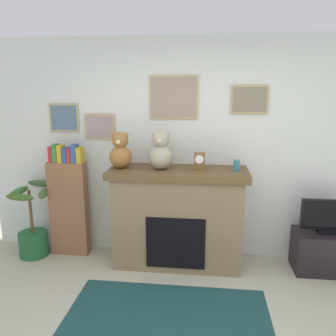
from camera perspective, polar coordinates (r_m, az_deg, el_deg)
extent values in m
cube|color=silver|center=(4.09, 4.95, 3.12)|extent=(5.20, 0.12, 2.60)
cube|color=tan|center=(3.98, 0.95, 11.79)|extent=(0.56, 0.02, 0.49)
cube|color=gray|center=(3.97, 0.94, 11.78)|extent=(0.52, 0.00, 0.45)
cube|color=tan|center=(4.33, -17.03, 8.08)|extent=(0.36, 0.02, 0.33)
cube|color=slate|center=(4.32, -17.09, 8.07)|extent=(0.32, 0.00, 0.29)
cube|color=tan|center=(3.98, 13.54, 11.11)|extent=(0.41, 0.02, 0.32)
cube|color=#797159|center=(3.97, 13.56, 11.10)|extent=(0.37, 0.00, 0.28)
cube|color=tan|center=(4.18, -11.38, 6.84)|extent=(0.37, 0.02, 0.30)
cube|color=gray|center=(4.17, -11.42, 6.82)|extent=(0.33, 0.00, 0.26)
cube|color=#7E694A|center=(3.98, 1.66, -8.72)|extent=(1.43, 0.57, 1.05)
cube|color=brown|center=(3.81, 1.71, -0.76)|extent=(1.55, 0.63, 0.08)
cube|color=black|center=(3.77, 1.25, -12.53)|extent=(0.64, 0.02, 0.58)
cube|color=brown|center=(4.35, -16.25, -6.56)|extent=(0.45, 0.16, 1.16)
cube|color=red|center=(4.25, -18.91, 2.24)|extent=(0.04, 0.13, 0.19)
cube|color=#367839|center=(4.23, -18.28, 2.40)|extent=(0.06, 0.13, 0.21)
cube|color=gold|center=(4.20, -17.50, 2.34)|extent=(0.05, 0.13, 0.21)
cube|color=#2D4888|center=(4.18, -16.73, 2.12)|extent=(0.05, 0.13, 0.17)
cube|color=red|center=(4.16, -16.05, 2.08)|extent=(0.04, 0.13, 0.17)
cube|color=#364B93|center=(4.13, -15.36, 2.38)|extent=(0.06, 0.13, 0.21)
cube|color=gold|center=(4.11, -14.52, 2.14)|extent=(0.06, 0.13, 0.18)
cylinder|color=#1E592D|center=(4.59, -21.61, -11.73)|extent=(0.34, 0.34, 0.30)
cylinder|color=brown|center=(4.44, -22.05, -6.77)|extent=(0.04, 0.04, 0.54)
ellipsoid|color=#375D2C|center=(4.33, -20.15, -4.02)|extent=(0.19, 0.37, 0.08)
ellipsoid|color=#33552E|center=(4.51, -20.62, -2.45)|extent=(0.37, 0.17, 0.08)
ellipsoid|color=#306726|center=(4.43, -23.70, -3.59)|extent=(0.11, 0.36, 0.08)
ellipsoid|color=#38591E|center=(4.23, -23.62, -4.51)|extent=(0.37, 0.13, 0.08)
cube|color=black|center=(4.28, 24.77, -12.65)|extent=(0.67, 0.40, 0.46)
cube|color=black|center=(4.19, 25.09, -9.56)|extent=(0.20, 0.14, 0.04)
cube|color=black|center=(4.12, 25.34, -7.08)|extent=(0.59, 0.03, 0.34)
cube|color=black|center=(4.11, 25.42, -7.16)|extent=(0.55, 0.00, 0.30)
cube|color=#19403E|center=(3.38, 0.05, -23.05)|extent=(1.84, 0.91, 0.01)
cylinder|color=teal|center=(3.76, 11.46, 0.42)|extent=(0.07, 0.07, 0.12)
cube|color=brown|center=(3.74, 5.28, 1.11)|extent=(0.12, 0.08, 0.19)
cylinder|color=white|center=(3.70, 5.28, 1.44)|extent=(0.09, 0.01, 0.09)
sphere|color=olive|center=(3.86, -7.95, 1.86)|extent=(0.25, 0.25, 0.25)
sphere|color=olive|center=(3.83, -8.04, 4.68)|extent=(0.18, 0.18, 0.18)
sphere|color=olive|center=(3.84, -9.00, 5.49)|extent=(0.06, 0.06, 0.06)
sphere|color=olive|center=(3.80, -7.12, 5.49)|extent=(0.06, 0.06, 0.06)
sphere|color=beige|center=(3.76, -8.31, 4.38)|extent=(0.06, 0.06, 0.06)
sphere|color=#A09C80|center=(3.77, -1.23, 1.84)|extent=(0.27, 0.27, 0.27)
sphere|color=#A09C80|center=(3.74, -1.25, 4.90)|extent=(0.19, 0.19, 0.19)
sphere|color=#A09C80|center=(3.74, -2.29, 5.80)|extent=(0.07, 0.07, 0.07)
sphere|color=#A09C80|center=(3.72, -0.21, 5.77)|extent=(0.07, 0.07, 0.07)
sphere|color=beige|center=(3.66, -1.41, 4.58)|extent=(0.06, 0.06, 0.06)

